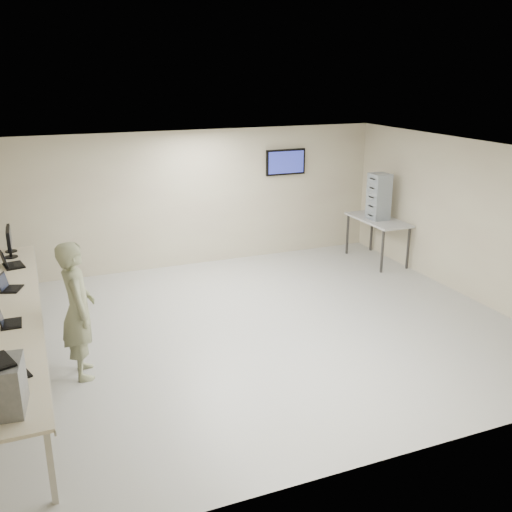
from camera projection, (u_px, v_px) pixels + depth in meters
name	position (u px, v px, depth m)	size (l,w,h in m)	color
room	(261.00, 242.00, 8.75)	(8.01, 7.01, 2.81)	#A8A89F
workbench	(12.00, 315.00, 7.59)	(0.76, 6.00, 0.90)	beige
equipment_box	(0.00, 387.00, 5.25)	(0.42, 0.47, 0.49)	slate
laptop_0	(11.00, 370.00, 5.91)	(0.35, 0.38, 0.25)	black
laptop_1	(6.00, 320.00, 7.08)	(0.28, 0.34, 0.26)	black
laptop_2	(8.00, 286.00, 8.21)	(0.36, 0.39, 0.25)	black
laptop_3	(9.00, 262.00, 9.19)	(0.40, 0.45, 0.31)	black
monitor_near	(9.00, 241.00, 9.59)	(0.22, 0.49, 0.49)	black
monitor_far	(9.00, 237.00, 9.90)	(0.20, 0.46, 0.45)	black
soldier	(78.00, 310.00, 7.45)	(0.68, 0.45, 1.88)	#6F7B59
side_table	(378.00, 222.00, 12.07)	(0.73, 1.56, 0.94)	#A6A6A6
storage_bins	(379.00, 196.00, 11.90)	(0.37, 0.41, 0.96)	#93A0AD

